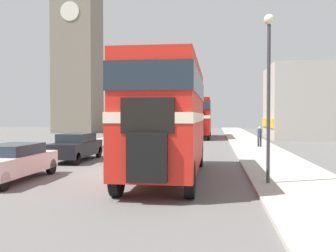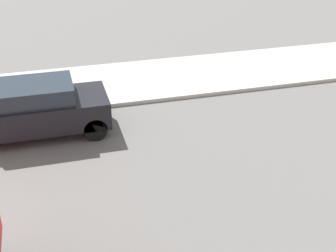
{
  "view_description": "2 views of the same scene",
  "coord_description": "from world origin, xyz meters",
  "px_view_note": "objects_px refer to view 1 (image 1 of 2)",
  "views": [
    {
      "loc": [
        3.7,
        -15.84,
        2.46
      ],
      "look_at": [
        1.85,
        -1.15,
        2.06
      ],
      "focal_mm": 40.0,
      "sensor_mm": 36.0,
      "label": 1
    },
    {
      "loc": [
        7.95,
        4.57,
        6.32
      ],
      "look_at": [
        0.0,
        6.75,
        1.89
      ],
      "focal_mm": 50.0,
      "sensor_mm": 36.0,
      "label": 2
    }
  ],
  "objects_px": {
    "pedestrian_walking": "(260,135)",
    "church_tower": "(78,26)",
    "double_decker_bus": "(168,111)",
    "bus_distant": "(199,115)",
    "car_parked_mid": "(76,147)",
    "street_lamp": "(269,73)",
    "car_parked_near": "(12,162)"
  },
  "relations": [
    {
      "from": "double_decker_bus",
      "to": "car_parked_near",
      "type": "height_order",
      "value": "double_decker_bus"
    },
    {
      "from": "double_decker_bus",
      "to": "pedestrian_walking",
      "type": "distance_m",
      "value": 15.46
    },
    {
      "from": "bus_distant",
      "to": "church_tower",
      "type": "bearing_deg",
      "value": 148.22
    },
    {
      "from": "street_lamp",
      "to": "car_parked_mid",
      "type": "bearing_deg",
      "value": 146.12
    },
    {
      "from": "car_parked_near",
      "to": "pedestrian_walking",
      "type": "distance_m",
      "value": 19.33
    },
    {
      "from": "car_parked_near",
      "to": "street_lamp",
      "type": "distance_m",
      "value": 10.0
    },
    {
      "from": "bus_distant",
      "to": "car_parked_near",
      "type": "distance_m",
      "value": 29.51
    },
    {
      "from": "double_decker_bus",
      "to": "street_lamp",
      "type": "bearing_deg",
      "value": -19.53
    },
    {
      "from": "car_parked_near",
      "to": "car_parked_mid",
      "type": "bearing_deg",
      "value": 89.79
    },
    {
      "from": "pedestrian_walking",
      "to": "car_parked_mid",
      "type": "bearing_deg",
      "value": -139.35
    },
    {
      "from": "bus_distant",
      "to": "car_parked_near",
      "type": "height_order",
      "value": "bus_distant"
    },
    {
      "from": "car_parked_mid",
      "to": "bus_distant",
      "type": "bearing_deg",
      "value": 75.44
    },
    {
      "from": "bus_distant",
      "to": "pedestrian_walking",
      "type": "height_order",
      "value": "bus_distant"
    },
    {
      "from": "double_decker_bus",
      "to": "church_tower",
      "type": "height_order",
      "value": "church_tower"
    },
    {
      "from": "double_decker_bus",
      "to": "pedestrian_walking",
      "type": "height_order",
      "value": "double_decker_bus"
    },
    {
      "from": "car_parked_mid",
      "to": "pedestrian_walking",
      "type": "height_order",
      "value": "pedestrian_walking"
    },
    {
      "from": "pedestrian_walking",
      "to": "church_tower",
      "type": "xyz_separation_m",
      "value": [
        -23.6,
        24.4,
        14.8
      ]
    },
    {
      "from": "bus_distant",
      "to": "pedestrian_walking",
      "type": "relative_size",
      "value": 7.03
    },
    {
      "from": "double_decker_bus",
      "to": "pedestrian_walking",
      "type": "xyz_separation_m",
      "value": [
        5.22,
        14.45,
        -1.65
      ]
    },
    {
      "from": "street_lamp",
      "to": "church_tower",
      "type": "height_order",
      "value": "church_tower"
    },
    {
      "from": "bus_distant",
      "to": "car_parked_near",
      "type": "xyz_separation_m",
      "value": [
        -5.84,
        -28.87,
        -1.86
      ]
    },
    {
      "from": "double_decker_bus",
      "to": "pedestrian_walking",
      "type": "bearing_deg",
      "value": 70.13
    },
    {
      "from": "car_parked_mid",
      "to": "church_tower",
      "type": "distance_m",
      "value": 39.1
    },
    {
      "from": "car_parked_mid",
      "to": "church_tower",
      "type": "relative_size",
      "value": 0.14
    },
    {
      "from": "car_parked_near",
      "to": "church_tower",
      "type": "xyz_separation_m",
      "value": [
        -12.61,
        40.3,
        15.06
      ]
    },
    {
      "from": "bus_distant",
      "to": "car_parked_mid",
      "type": "relative_size",
      "value": 2.44
    },
    {
      "from": "pedestrian_walking",
      "to": "double_decker_bus",
      "type": "bearing_deg",
      "value": -109.87
    },
    {
      "from": "street_lamp",
      "to": "pedestrian_walking",
      "type": "bearing_deg",
      "value": 84.46
    },
    {
      "from": "double_decker_bus",
      "to": "car_parked_near",
      "type": "xyz_separation_m",
      "value": [
        -5.77,
        -1.44,
        -1.91
      ]
    },
    {
      "from": "bus_distant",
      "to": "car_parked_mid",
      "type": "distance_m",
      "value": 23.21
    },
    {
      "from": "church_tower",
      "to": "car_parked_mid",
      "type": "bearing_deg",
      "value": -69.52
    },
    {
      "from": "bus_distant",
      "to": "pedestrian_walking",
      "type": "xyz_separation_m",
      "value": [
        5.16,
        -12.97,
        -1.6
      ]
    }
  ]
}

